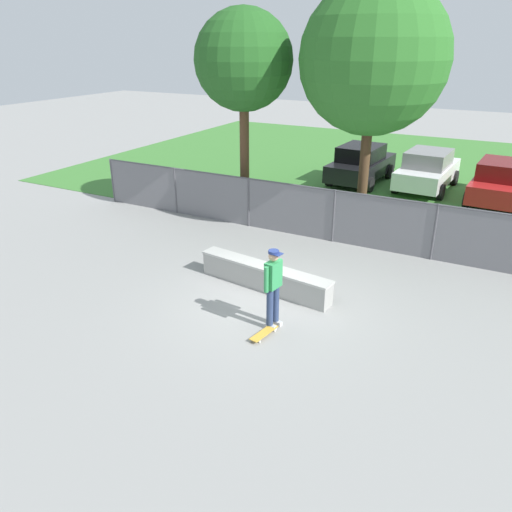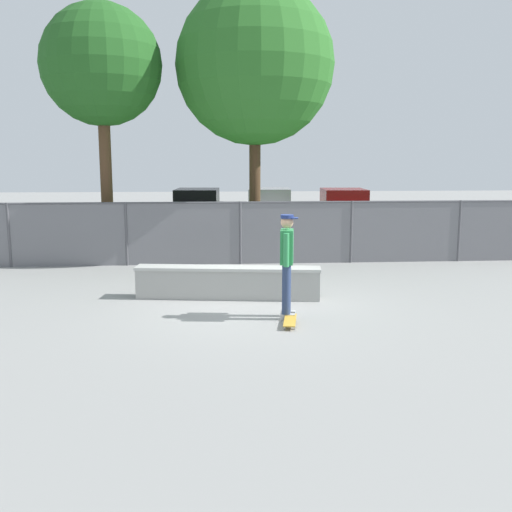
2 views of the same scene
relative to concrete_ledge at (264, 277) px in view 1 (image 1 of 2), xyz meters
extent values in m
plane|color=gray|center=(0.43, -0.73, -0.33)|extent=(80.00, 80.00, 0.00)
cube|color=#3D7A33|center=(0.43, 14.19, -0.32)|extent=(30.07, 20.00, 0.02)
cube|color=#999993|center=(0.00, 0.00, -0.03)|extent=(3.72, 0.92, 0.59)
cube|color=#ADADA8|center=(0.00, 0.00, 0.29)|extent=(3.77, 0.97, 0.06)
cube|color=beige|center=(1.05, -1.45, -0.28)|extent=(0.27, 0.15, 0.10)
cube|color=beige|center=(1.01, -1.67, -0.28)|extent=(0.27, 0.15, 0.10)
cylinder|color=navy|center=(1.02, -1.45, 0.21)|extent=(0.15, 0.15, 0.88)
cylinder|color=navy|center=(0.98, -1.66, 0.21)|extent=(0.15, 0.15, 0.88)
cube|color=#2D8C4C|center=(1.00, -1.55, 0.95)|extent=(0.28, 0.41, 0.60)
cylinder|color=#2D8C4C|center=(1.04, -1.31, 0.93)|extent=(0.10, 0.10, 0.58)
cylinder|color=#2D8C4C|center=(0.96, -1.80, 0.93)|extent=(0.10, 0.10, 0.58)
sphere|color=tan|center=(1.00, -1.55, 1.38)|extent=(0.22, 0.22, 0.22)
cylinder|color=navy|center=(1.00, -1.55, 1.48)|extent=(0.23, 0.23, 0.06)
cube|color=navy|center=(1.13, -1.58, 1.46)|extent=(0.15, 0.22, 0.02)
cube|color=gold|center=(1.01, -1.99, -0.25)|extent=(0.33, 0.82, 0.02)
cube|color=#B2B2B7|center=(0.96, -2.26, -0.27)|extent=(0.15, 0.08, 0.02)
cube|color=#B2B2B7|center=(1.06, -1.72, -0.27)|extent=(0.15, 0.08, 0.02)
cylinder|color=silver|center=(0.88, -2.24, -0.30)|extent=(0.04, 0.06, 0.05)
cylinder|color=silver|center=(1.05, -2.27, -0.30)|extent=(0.04, 0.06, 0.05)
cylinder|color=silver|center=(0.97, -1.71, -0.30)|extent=(0.04, 0.06, 0.05)
cylinder|color=silver|center=(1.14, -1.74, -0.30)|extent=(0.04, 0.06, 0.05)
cylinder|color=#4C4C51|center=(-8.60, 3.89, 0.51)|extent=(0.07, 0.07, 1.68)
cylinder|color=#4C4C51|center=(-5.59, 3.89, 0.51)|extent=(0.07, 0.07, 1.68)
cylinder|color=#4C4C51|center=(-2.58, 3.89, 0.51)|extent=(0.07, 0.07, 1.68)
cylinder|color=#4C4C51|center=(0.43, 3.89, 0.51)|extent=(0.07, 0.07, 1.68)
cylinder|color=#4C4C51|center=(3.45, 3.89, 0.51)|extent=(0.07, 0.07, 1.68)
cylinder|color=#4C4C51|center=(0.43, 3.89, 1.33)|extent=(18.07, 0.05, 0.05)
cube|color=slate|center=(0.43, 3.89, 0.51)|extent=(18.07, 0.01, 1.68)
cylinder|color=#513823|center=(-3.19, 4.74, 1.70)|extent=(0.32, 0.32, 4.06)
sphere|color=#21561E|center=(-3.19, 4.74, 4.93)|extent=(3.20, 3.20, 3.20)
cylinder|color=#47301E|center=(0.91, 5.14, 1.53)|extent=(0.32, 0.32, 3.71)
sphere|color=#286623|center=(0.91, 5.14, 5.03)|extent=(4.39, 4.39, 4.39)
cube|color=black|center=(-0.89, 11.19, 0.34)|extent=(2.07, 4.31, 0.70)
cube|color=black|center=(-0.90, 11.04, 1.01)|extent=(1.74, 2.20, 0.64)
cylinder|color=black|center=(-1.70, 12.55, -0.01)|extent=(0.26, 0.65, 0.64)
cylinder|color=black|center=(0.09, 12.43, -0.01)|extent=(0.26, 0.65, 0.64)
cylinder|color=black|center=(-1.88, 9.95, -0.01)|extent=(0.26, 0.65, 0.64)
cylinder|color=black|center=(-0.08, 9.83, -0.01)|extent=(0.26, 0.65, 0.64)
cube|color=silver|center=(1.90, 11.42, 0.34)|extent=(2.07, 4.31, 0.70)
cube|color=gray|center=(1.89, 11.27, 1.01)|extent=(1.74, 2.20, 0.64)
cylinder|color=black|center=(1.09, 12.77, -0.01)|extent=(0.26, 0.65, 0.64)
cylinder|color=black|center=(2.89, 12.66, -0.01)|extent=(0.26, 0.65, 0.64)
cylinder|color=black|center=(0.92, 10.18, -0.01)|extent=(0.26, 0.65, 0.64)
cylinder|color=black|center=(2.72, 10.06, -0.01)|extent=(0.26, 0.65, 0.64)
cube|color=#B21E1E|center=(4.73, 10.75, 0.34)|extent=(2.07, 4.31, 0.70)
cube|color=#621010|center=(4.72, 10.60, 1.01)|extent=(1.74, 2.20, 0.64)
cylinder|color=black|center=(3.92, 12.11, -0.01)|extent=(0.26, 0.65, 0.64)
cylinder|color=black|center=(3.75, 9.51, -0.01)|extent=(0.26, 0.65, 0.64)
camera|label=1|loc=(5.12, -10.14, 5.56)|focal=34.86mm
camera|label=2|loc=(-0.26, -11.52, 2.47)|focal=40.80mm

